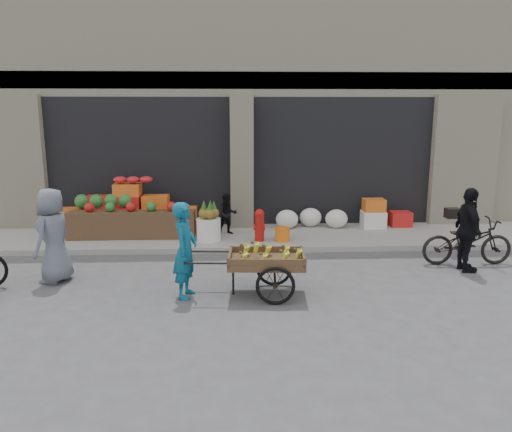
{
  "coord_description": "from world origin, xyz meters",
  "views": [
    {
      "loc": [
        -0.2,
        -6.96,
        2.91
      ],
      "look_at": [
        0.19,
        1.55,
        1.1
      ],
      "focal_mm": 35.0,
      "sensor_mm": 36.0,
      "label": 1
    }
  ],
  "objects_px": {
    "bicycle": "(467,242)",
    "fire_hydrant": "(259,224)",
    "pineapple_bin": "(209,230)",
    "cyclist": "(468,230)",
    "seated_person": "(227,214)",
    "vendor_grey": "(53,236)",
    "vendor_woman": "(185,250)",
    "orange_bucket": "(282,234)",
    "banana_cart": "(264,257)"
  },
  "relations": [
    {
      "from": "bicycle",
      "to": "fire_hydrant",
      "type": "bearing_deg",
      "value": 70.02
    },
    {
      "from": "pineapple_bin",
      "to": "bicycle",
      "type": "height_order",
      "value": "bicycle"
    },
    {
      "from": "fire_hydrant",
      "to": "cyclist",
      "type": "relative_size",
      "value": 0.46
    },
    {
      "from": "seated_person",
      "to": "vendor_grey",
      "type": "bearing_deg",
      "value": -146.66
    },
    {
      "from": "seated_person",
      "to": "bicycle",
      "type": "relative_size",
      "value": 0.54
    },
    {
      "from": "vendor_woman",
      "to": "cyclist",
      "type": "height_order",
      "value": "cyclist"
    },
    {
      "from": "seated_person",
      "to": "vendor_grey",
      "type": "relative_size",
      "value": 0.57
    },
    {
      "from": "bicycle",
      "to": "pineapple_bin",
      "type": "bearing_deg",
      "value": 73.8
    },
    {
      "from": "orange_bucket",
      "to": "cyclist",
      "type": "distance_m",
      "value": 3.72
    },
    {
      "from": "pineapple_bin",
      "to": "banana_cart",
      "type": "relative_size",
      "value": 0.25
    },
    {
      "from": "cyclist",
      "to": "fire_hydrant",
      "type": "bearing_deg",
      "value": 63.87
    },
    {
      "from": "fire_hydrant",
      "to": "vendor_grey",
      "type": "bearing_deg",
      "value": -149.75
    },
    {
      "from": "pineapple_bin",
      "to": "bicycle",
      "type": "distance_m",
      "value": 5.23
    },
    {
      "from": "pineapple_bin",
      "to": "seated_person",
      "type": "relative_size",
      "value": 0.56
    },
    {
      "from": "orange_bucket",
      "to": "bicycle",
      "type": "distance_m",
      "value": 3.7
    },
    {
      "from": "fire_hydrant",
      "to": "seated_person",
      "type": "bearing_deg",
      "value": 137.12
    },
    {
      "from": "pineapple_bin",
      "to": "vendor_grey",
      "type": "height_order",
      "value": "vendor_grey"
    },
    {
      "from": "cyclist",
      "to": "vendor_grey",
      "type": "bearing_deg",
      "value": 92.69
    },
    {
      "from": "orange_bucket",
      "to": "pineapple_bin",
      "type": "bearing_deg",
      "value": 176.42
    },
    {
      "from": "cyclist",
      "to": "vendor_woman",
      "type": "bearing_deg",
      "value": 102.81
    },
    {
      "from": "fire_hydrant",
      "to": "orange_bucket",
      "type": "relative_size",
      "value": 2.22
    },
    {
      "from": "pineapple_bin",
      "to": "fire_hydrant",
      "type": "xyz_separation_m",
      "value": [
        1.1,
        -0.05,
        0.13
      ]
    },
    {
      "from": "vendor_woman",
      "to": "cyclist",
      "type": "distance_m",
      "value": 5.13
    },
    {
      "from": "banana_cart",
      "to": "vendor_woman",
      "type": "bearing_deg",
      "value": -175.84
    },
    {
      "from": "seated_person",
      "to": "pineapple_bin",
      "type": "bearing_deg",
      "value": -133.69
    },
    {
      "from": "fire_hydrant",
      "to": "banana_cart",
      "type": "bearing_deg",
      "value": -91.68
    },
    {
      "from": "fire_hydrant",
      "to": "bicycle",
      "type": "relative_size",
      "value": 0.41
    },
    {
      "from": "orange_bucket",
      "to": "seated_person",
      "type": "relative_size",
      "value": 0.34
    },
    {
      "from": "pineapple_bin",
      "to": "banana_cart",
      "type": "height_order",
      "value": "banana_cart"
    },
    {
      "from": "orange_bucket",
      "to": "vendor_grey",
      "type": "relative_size",
      "value": 0.2
    },
    {
      "from": "vendor_grey",
      "to": "cyclist",
      "type": "relative_size",
      "value": 1.05
    },
    {
      "from": "orange_bucket",
      "to": "banana_cart",
      "type": "bearing_deg",
      "value": -101.5
    },
    {
      "from": "cyclist",
      "to": "banana_cart",
      "type": "bearing_deg",
      "value": 106.3
    },
    {
      "from": "vendor_grey",
      "to": "bicycle",
      "type": "bearing_deg",
      "value": 111.85
    },
    {
      "from": "pineapple_bin",
      "to": "bicycle",
      "type": "xyz_separation_m",
      "value": [
        5.0,
        -1.53,
        0.08
      ]
    },
    {
      "from": "orange_bucket",
      "to": "vendor_woman",
      "type": "bearing_deg",
      "value": -122.1
    },
    {
      "from": "banana_cart",
      "to": "cyclist",
      "type": "bearing_deg",
      "value": 18.86
    },
    {
      "from": "banana_cart",
      "to": "bicycle",
      "type": "relative_size",
      "value": 1.22
    },
    {
      "from": "fire_hydrant",
      "to": "seated_person",
      "type": "relative_size",
      "value": 0.76
    },
    {
      "from": "seated_person",
      "to": "fire_hydrant",
      "type": "bearing_deg",
      "value": -52.88
    },
    {
      "from": "pineapple_bin",
      "to": "orange_bucket",
      "type": "relative_size",
      "value": 1.62
    },
    {
      "from": "orange_bucket",
      "to": "bicycle",
      "type": "relative_size",
      "value": 0.19
    },
    {
      "from": "orange_bucket",
      "to": "banana_cart",
      "type": "relative_size",
      "value": 0.15
    },
    {
      "from": "bicycle",
      "to": "cyclist",
      "type": "height_order",
      "value": "cyclist"
    },
    {
      "from": "orange_bucket",
      "to": "bicycle",
      "type": "xyz_separation_m",
      "value": [
        3.4,
        -1.43,
        0.18
      ]
    },
    {
      "from": "vendor_grey",
      "to": "fire_hydrant",
      "type": "bearing_deg",
      "value": 137.27
    },
    {
      "from": "pineapple_bin",
      "to": "banana_cart",
      "type": "distance_m",
      "value": 3.16
    },
    {
      "from": "fire_hydrant",
      "to": "seated_person",
      "type": "xyz_separation_m",
      "value": [
        -0.7,
        0.65,
        0.08
      ]
    },
    {
      "from": "seated_person",
      "to": "vendor_grey",
      "type": "height_order",
      "value": "vendor_grey"
    },
    {
      "from": "banana_cart",
      "to": "bicycle",
      "type": "distance_m",
      "value": 4.25
    }
  ]
}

